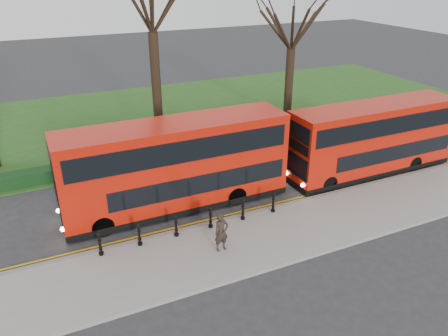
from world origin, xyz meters
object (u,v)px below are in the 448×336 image
bus_rear (373,139)px  pedestrian (221,232)px  bollard_row (194,222)px  bus_lead (176,166)px

bus_rear → pedestrian: size_ratio=5.93×
bollard_row → pedestrian: 1.85m
bus_rear → pedestrian: 11.45m
pedestrian → bus_lead: bearing=91.6°
bus_lead → pedestrian: bearing=-85.2°
bollard_row → bus_rear: bearing=8.8°
bus_lead → bus_rear: (11.22, -0.87, -0.17)m
bollard_row → bus_lead: size_ratio=0.75×
bollard_row → bus_rear: (11.41, 1.76, 1.37)m
bollard_row → bus_lead: 3.05m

